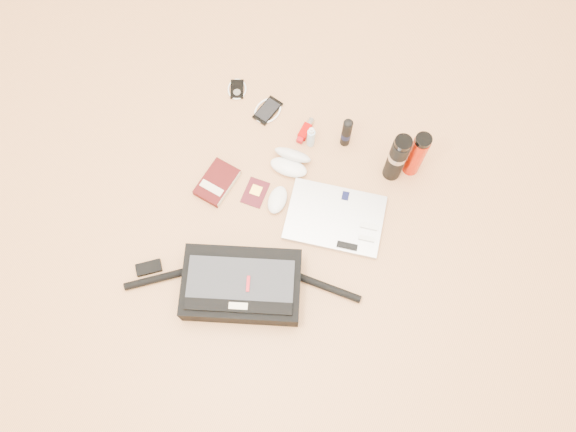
{
  "coord_description": "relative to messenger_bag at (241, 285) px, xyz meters",
  "views": [
    {
      "loc": [
        0.3,
        -0.64,
        2.06
      ],
      "look_at": [
        0.01,
        0.03,
        0.06
      ],
      "focal_mm": 35.0,
      "sensor_mm": 36.0,
      "label": 1
    }
  ],
  "objects": [
    {
      "name": "inhaler",
      "position": [
        -0.04,
        0.7,
        -0.04
      ],
      "size": [
        0.04,
        0.12,
        0.03
      ],
      "rotation": [
        0.0,
        0.0,
        -0.06
      ],
      "color": "#A80100",
      "rests_on": "ground"
    },
    {
      "name": "ground",
      "position": [
        0.04,
        0.28,
        -0.06
      ],
      "size": [
        4.0,
        4.0,
        0.0
      ],
      "primitive_type": "plane",
      "color": "tan",
      "rests_on": "ground"
    },
    {
      "name": "messenger_bag",
      "position": [
        0.0,
        0.0,
        0.0
      ],
      "size": [
        0.83,
        0.4,
        0.12
      ],
      "rotation": [
        0.0,
        0.0,
        0.36
      ],
      "color": "black",
      "rests_on": "ground"
    },
    {
      "name": "ipod",
      "position": [
        -0.39,
        0.77,
        -0.05
      ],
      "size": [
        0.11,
        0.11,
        0.01
      ],
      "rotation": [
        0.0,
        0.0,
        0.42
      ],
      "color": "black",
      "rests_on": "ground"
    },
    {
      "name": "laptop",
      "position": [
        0.22,
        0.39,
        -0.04
      ],
      "size": [
        0.41,
        0.32,
        0.04
      ],
      "rotation": [
        0.0,
        0.0,
        0.19
      ],
      "color": "#B0B0B2",
      "rests_on": "ground"
    },
    {
      "name": "phone",
      "position": [
        -0.22,
        0.73,
        -0.05
      ],
      "size": [
        0.12,
        0.14,
        0.01
      ],
      "rotation": [
        0.0,
        0.0,
        -0.22
      ],
      "color": "black",
      "rests_on": "ground"
    },
    {
      "name": "sunglasses_case",
      "position": [
        -0.04,
        0.54,
        -0.02
      ],
      "size": [
        0.16,
        0.14,
        0.09
      ],
      "rotation": [
        0.0,
        0.0,
        0.07
      ],
      "color": "white",
      "rests_on": "ground"
    },
    {
      "name": "passport",
      "position": [
        -0.12,
        0.37,
        -0.05
      ],
      "size": [
        0.09,
        0.12,
        0.01
      ],
      "rotation": [
        0.0,
        0.0,
        0.05
      ],
      "color": "#450E16",
      "rests_on": "ground"
    },
    {
      "name": "book",
      "position": [
        -0.27,
        0.35,
        -0.04
      ],
      "size": [
        0.14,
        0.19,
        0.03
      ],
      "rotation": [
        0.0,
        0.0,
        -0.12
      ],
      "color": "#3F0A0B",
      "rests_on": "ground"
    },
    {
      "name": "thermos_red",
      "position": [
        0.41,
        0.72,
        0.07
      ],
      "size": [
        0.08,
        0.08,
        0.25
      ],
      "rotation": [
        0.0,
        0.0,
        -0.26
      ],
      "color": "#BA1702",
      "rests_on": "ground"
    },
    {
      "name": "spray_bottle",
      "position": [
        -0.0,
        0.66,
        -0.0
      ],
      "size": [
        0.04,
        0.04,
        0.12
      ],
      "rotation": [
        0.0,
        0.0,
        0.12
      ],
      "color": "#AACFE8",
      "rests_on": "ground"
    },
    {
      "name": "aerosol_can",
      "position": [
        0.13,
        0.72,
        0.03
      ],
      "size": [
        0.05,
        0.05,
        0.17
      ],
      "rotation": [
        0.0,
        0.0,
        0.39
      ],
      "color": "black",
      "rests_on": "ground"
    },
    {
      "name": "mouse",
      "position": [
        -0.02,
        0.37,
        -0.04
      ],
      "size": [
        0.08,
        0.13,
        0.04
      ],
      "rotation": [
        0.0,
        0.0,
        0.1
      ],
      "color": "white",
      "rests_on": "ground"
    },
    {
      "name": "thermos_black",
      "position": [
        0.35,
        0.67,
        0.08
      ],
      "size": [
        0.09,
        0.09,
        0.27
      ],
      "rotation": [
        0.0,
        0.0,
        0.29
      ],
      "color": "black",
      "rests_on": "ground"
    }
  ]
}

